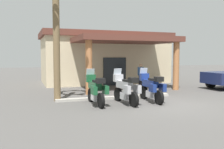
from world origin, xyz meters
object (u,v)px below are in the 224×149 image
motorcycle_blue (151,87)px  palm_tree_roadside (56,2)px  pedestrian (141,74)px  motorcycle_green (96,90)px  motel_building (105,57)px  motorcycle_silver (126,89)px

motorcycle_blue → palm_tree_roadside: size_ratio=0.35×
palm_tree_roadside → pedestrian: bearing=28.9°
motorcycle_green → motel_building: bearing=-21.6°
motel_building → pedestrian: (1.31, -4.44, -1.14)m
motorcycle_silver → motorcycle_blue: (1.38, 0.12, 0.00)m
motorcycle_silver → pedestrian: size_ratio=1.30×
motorcycle_silver → motorcycle_green: bearing=75.1°
motorcycle_green → pedestrian: (4.44, 4.83, 0.28)m
motorcycle_silver → palm_tree_roadside: (-2.94, 1.71, 4.09)m
motorcycle_green → motorcycle_silver: (1.38, -0.19, 0.00)m
motel_building → motorcycle_silver: motel_building is taller
motel_building → palm_tree_roadside: (-4.69, -7.75, 2.67)m
motorcycle_silver → pedestrian: bearing=-38.2°
motel_building → motorcycle_green: (-3.13, -9.27, -1.42)m
palm_tree_roadside → motorcycle_silver: bearing=-30.2°
motorcycle_green → pedestrian: bearing=-45.6°
motel_building → motorcycle_silver: (-1.75, -9.46, -1.42)m
motel_building → palm_tree_roadside: bearing=-122.9°
motorcycle_blue → palm_tree_roadside: bearing=68.7°
pedestrian → palm_tree_roadside: (-6.00, -3.31, 3.81)m
palm_tree_roadside → motorcycle_blue: bearing=-20.3°
motorcycle_green → motorcycle_blue: 2.75m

